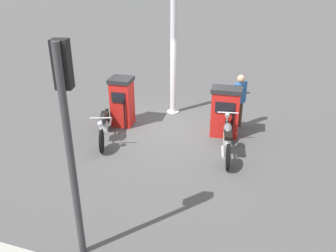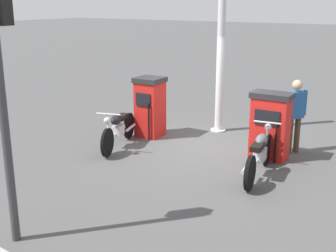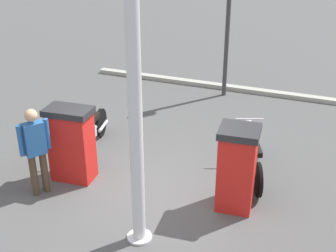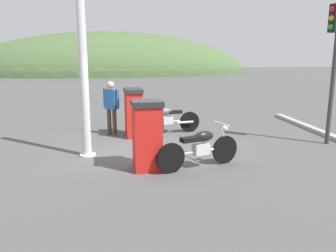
% 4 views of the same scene
% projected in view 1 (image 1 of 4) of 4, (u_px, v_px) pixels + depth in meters
% --- Properties ---
extents(ground_plane, '(120.00, 120.00, 0.00)m').
position_uv_depth(ground_plane, '(171.00, 130.00, 10.89)').
color(ground_plane, '#4C4C4C').
extents(fuel_pump_near, '(0.69, 0.67, 1.51)m').
position_uv_depth(fuel_pump_near, '(122.00, 101.00, 10.97)').
color(fuel_pump_near, red).
rests_on(fuel_pump_near, ground).
extents(fuel_pump_far, '(0.58, 0.87, 1.47)m').
position_uv_depth(fuel_pump_far, '(225.00, 112.00, 10.29)').
color(fuel_pump_far, red).
rests_on(fuel_pump_far, ground).
extents(motorcycle_near_pump, '(1.99, 0.77, 0.96)m').
position_uv_depth(motorcycle_near_pump, '(104.00, 125.00, 10.12)').
color(motorcycle_near_pump, black).
rests_on(motorcycle_near_pump, ground).
extents(motorcycle_far_pump, '(2.09, 0.56, 0.97)m').
position_uv_depth(motorcycle_far_pump, '(227.00, 138.00, 9.42)').
color(motorcycle_far_pump, black).
rests_on(motorcycle_far_pump, ground).
extents(attendant_person, '(0.51, 0.42, 1.67)m').
position_uv_depth(attendant_person, '(239.00, 98.00, 10.70)').
color(attendant_person, '#473828').
rests_on(attendant_person, ground).
extents(roadside_traffic_light, '(0.39, 0.27, 3.75)m').
position_uv_depth(roadside_traffic_light, '(68.00, 120.00, 5.40)').
color(roadside_traffic_light, '#38383A').
rests_on(roadside_traffic_light, ground).
extents(canopy_support_pole, '(0.40, 0.40, 4.57)m').
position_uv_depth(canopy_support_pole, '(173.00, 47.00, 11.24)').
color(canopy_support_pole, silver).
rests_on(canopy_support_pole, ground).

